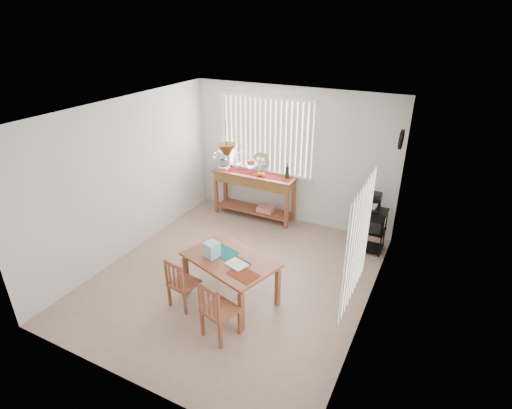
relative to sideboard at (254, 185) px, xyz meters
The scene contains 10 objects.
ground 2.22m from the sideboard, 71.63° to the right, with size 4.00×4.50×0.01m, color tan.
room_shell 2.31m from the sideboard, 71.42° to the right, with size 4.20×4.70×2.70m.
sideboard is the anchor object (origin of this frame).
sideboard_items 0.48m from the sideboard, behind, with size 1.58×0.40×0.72m.
wire_cart 2.39m from the sideboard, ahead, with size 0.46×0.37×0.78m.
cart_items 2.38m from the sideboard, ahead, with size 0.18×0.22×0.32m.
dining_table 2.61m from the sideboard, 70.47° to the right, with size 1.45×1.16×0.68m.
table_items 2.63m from the sideboard, 74.04° to the right, with size 0.95×0.72×0.22m.
chair_left 2.95m from the sideboard, 82.99° to the right, with size 0.41×0.41×0.77m.
chair_right 3.40m from the sideboard, 70.72° to the right, with size 0.48×0.48×0.84m.
Camera 1 is at (2.63, -4.46, 3.75)m, focal length 28.00 mm.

